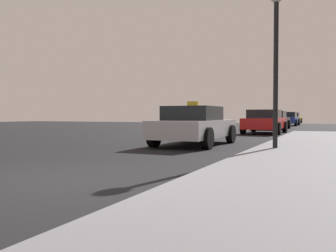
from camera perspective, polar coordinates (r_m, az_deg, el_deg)
ground_plane at (r=5.73m, az=-18.55°, el=-8.28°), size 80.00×80.00×0.00m
street_lamp at (r=9.79m, az=16.71°, el=13.17°), size 0.36×0.36×4.04m
car_silver at (r=11.87m, az=4.22°, el=0.09°), size 1.94×4.10×1.43m
car_red at (r=20.04m, az=15.05°, el=0.71°), size 1.97×4.21×1.27m
car_black at (r=26.14m, az=16.36°, el=0.93°), size 1.93×4.35×1.27m
car_blue at (r=35.28m, az=18.34°, el=1.10°), size 1.98×4.53×1.27m
car_yellow at (r=44.63m, az=19.03°, el=1.21°), size 1.99×4.39×1.27m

